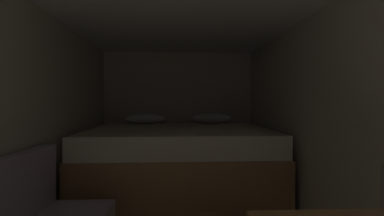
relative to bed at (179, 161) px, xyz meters
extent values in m
cube|color=beige|center=(0.00, 0.98, 0.55)|extent=(2.45, 0.05, 1.96)
cube|color=beige|center=(-1.20, -1.45, 0.55)|extent=(0.05, 4.81, 1.96)
cube|color=beige|center=(1.20, -1.45, 0.55)|extent=(0.05, 4.81, 1.96)
cube|color=#9E7247|center=(0.00, -0.01, -0.13)|extent=(2.23, 1.84, 0.60)
cube|color=beige|center=(0.00, -0.01, 0.29)|extent=(2.19, 1.80, 0.24)
ellipsoid|color=white|center=(-0.50, 0.69, 0.50)|extent=(0.58, 0.33, 0.16)
ellipsoid|color=white|center=(0.50, 0.69, 0.50)|extent=(0.58, 0.33, 0.16)
camera|label=1|loc=(-0.04, -3.65, 0.75)|focal=27.07mm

